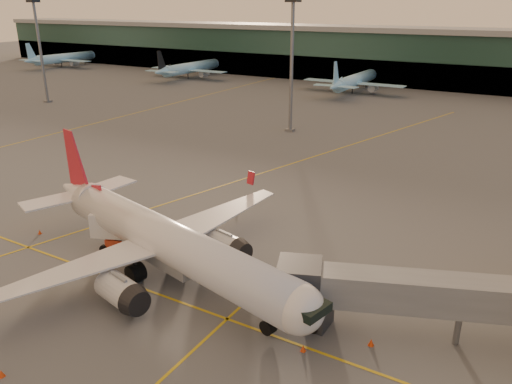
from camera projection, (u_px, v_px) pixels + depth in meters
The scene contains 14 objects.
ground at pixel (141, 332), 39.87m from camera, with size 600.00×600.00×0.00m, color #4C4F54.
taxi_markings at pixel (300, 169), 79.19m from camera, with size 100.12×173.00×0.01m.
terminal at pixel (463, 59), 151.01m from camera, with size 400.00×20.00×17.60m.
mast_west_far at pixel (39, 44), 127.23m from camera, with size 2.40×2.40×25.60m.
mast_west_near at pixel (292, 57), 97.26m from camera, with size 2.40×2.40×25.60m.
distant_aircraft_row at pixel (269, 85), 160.44m from camera, with size 225.00×34.00×13.00m.
main_airplane at pixel (162, 240), 46.99m from camera, with size 37.69×34.31×11.51m.
jet_bridge at pixel (483, 301), 36.97m from camera, with size 27.96×13.23×5.75m.
catering_truck at pixel (119, 228), 52.66m from camera, with size 5.82×4.14×4.14m.
cone_nose at pixel (371, 342), 38.24m from camera, with size 0.46×0.46×0.58m.
cone_tail at pixel (40, 232), 56.75m from camera, with size 0.40×0.40×0.50m.
cone_wing_right at pixel (1, 373), 35.03m from camera, with size 0.44×0.44×0.56m.
cone_wing_left at pixel (237, 210), 62.49m from camera, with size 0.49×0.49×0.63m.
cone_fwd at pixel (303, 348), 37.62m from camera, with size 0.42×0.42×0.53m.
Camera 1 is at (24.85, -24.00, 24.64)m, focal length 35.00 mm.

